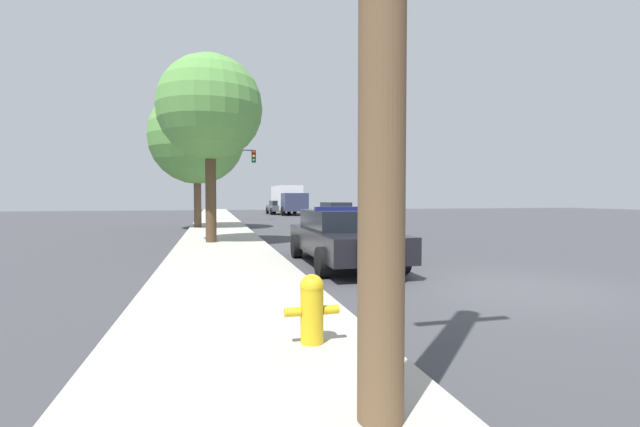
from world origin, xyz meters
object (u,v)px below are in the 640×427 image
object	(u,v)px
car_background_oncoming	(337,212)
fire_hydrant	(312,307)
tree_sidewalk_near	(210,108)
box_truck	(288,199)
tree_sidewalk_mid	(197,137)
car_background_distant	(278,207)
police_car	(342,236)
traffic_light	(227,169)

from	to	relation	value
car_background_oncoming	fire_hydrant	bearing A→B (deg)	68.88
fire_hydrant	tree_sidewalk_near	xyz separation A→B (m)	(-1.08, 11.09, 4.29)
fire_hydrant	car_background_oncoming	xyz separation A→B (m)	(7.02, 23.00, 0.23)
box_truck	tree_sidewalk_mid	xyz separation A→B (m)	(-8.26, -19.46, 3.34)
box_truck	car_background_distant	bearing A→B (deg)	-49.34
box_truck	tree_sidewalk_near	distance (m)	28.82
box_truck	tree_sidewalk_mid	size ratio (longest dim) A/B	1.05
police_car	box_truck	bearing A→B (deg)	-96.81
police_car	tree_sidewalk_mid	size ratio (longest dim) A/B	0.70
police_car	traffic_light	size ratio (longest dim) A/B	0.98
traffic_light	tree_sidewalk_near	size ratio (longest dim) A/B	0.80
police_car	fire_hydrant	size ratio (longest dim) A/B	6.97
car_background_oncoming	tree_sidewalk_near	xyz separation A→B (m)	(-8.09, -11.90, 4.07)
fire_hydrant	tree_sidewalk_mid	bearing A→B (deg)	95.32
traffic_light	tree_sidewalk_near	distance (m)	16.59
fire_hydrant	traffic_light	bearing A→B (deg)	89.97
fire_hydrant	police_car	bearing A→B (deg)	70.04
box_truck	tree_sidewalk_mid	distance (m)	21.40
car_background_oncoming	tree_sidewalk_mid	xyz separation A→B (m)	(-8.81, -3.74, 4.17)
fire_hydrant	car_background_oncoming	bearing A→B (deg)	73.03
fire_hydrant	box_truck	bearing A→B (deg)	80.52
fire_hydrant	box_truck	distance (m)	39.27
car_background_oncoming	tree_sidewalk_mid	world-z (taller)	tree_sidewalk_mid
fire_hydrant	tree_sidewalk_mid	distance (m)	19.84
police_car	traffic_light	xyz separation A→B (m)	(-2.12, 21.74, 3.09)
police_car	tree_sidewalk_mid	distance (m)	14.56
police_car	car_background_distant	distance (m)	33.98
tree_sidewalk_mid	fire_hydrant	bearing A→B (deg)	-84.68
box_truck	car_background_oncoming	bearing A→B (deg)	89.76
police_car	car_background_oncoming	size ratio (longest dim) A/B	1.15
box_truck	traffic_light	bearing A→B (deg)	57.61
tree_sidewalk_near	tree_sidewalk_mid	size ratio (longest dim) A/B	0.89
box_truck	tree_sidewalk_mid	bearing A→B (deg)	64.76
fire_hydrant	car_background_distant	bearing A→B (deg)	82.02
car_background_distant	tree_sidewalk_mid	size ratio (longest dim) A/B	0.61
traffic_light	box_truck	world-z (taller)	traffic_light
police_car	fire_hydrant	distance (m)	6.26
car_background_distant	tree_sidewalk_near	world-z (taller)	tree_sidewalk_near
police_car	box_truck	size ratio (longest dim) A/B	0.67
fire_hydrant	box_truck	size ratio (longest dim) A/B	0.10
car_background_oncoming	tree_sidewalk_mid	bearing A→B (deg)	18.84
police_car	car_background_distant	world-z (taller)	police_car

